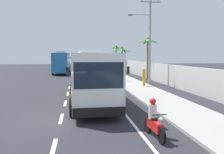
% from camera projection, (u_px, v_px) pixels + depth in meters
% --- Properties ---
extents(ground_plane, '(160.00, 160.00, 0.00)m').
position_uv_depth(ground_plane, '(61.00, 120.00, 12.10)').
color(ground_plane, '#28282D').
extents(sidewalk_kerb, '(3.20, 90.00, 0.14)m').
position_uv_depth(sidewalk_kerb, '(141.00, 89.00, 22.91)').
color(sidewalk_kerb, '#999993').
rests_on(sidewalk_kerb, ground).
extents(lane_markings, '(3.58, 71.00, 0.01)m').
position_uv_depth(lane_markings, '(90.00, 84.00, 26.95)').
color(lane_markings, white).
rests_on(lane_markings, ground).
extents(boundary_wall, '(0.24, 60.00, 2.26)m').
position_uv_depth(boundary_wall, '(164.00, 74.00, 27.29)').
color(boundary_wall, '#B2B2AD').
rests_on(boundary_wall, ground).
extents(coach_bus_foreground, '(3.12, 11.82, 3.62)m').
position_uv_depth(coach_bus_foreground, '(90.00, 75.00, 16.84)').
color(coach_bus_foreground, white).
rests_on(coach_bus_foreground, ground).
extents(coach_bus_far_lane, '(2.99, 10.64, 3.94)m').
position_uv_depth(coach_bus_far_lane, '(62.00, 62.00, 42.65)').
color(coach_bus_far_lane, '#2366A8').
rests_on(coach_bus_far_lane, ground).
extents(motorcycle_beside_bus, '(0.56, 1.96, 1.55)m').
position_uv_depth(motorcycle_beside_bus, '(154.00, 122.00, 9.41)').
color(motorcycle_beside_bus, black).
rests_on(motorcycle_beside_bus, ground).
extents(pedestrian_midwalk, '(0.36, 0.36, 1.75)m').
position_uv_depth(pedestrian_midwalk, '(124.00, 73.00, 29.12)').
color(pedestrian_midwalk, beige).
rests_on(pedestrian_midwalk, sidewalk_kerb).
extents(pedestrian_far_walk, '(0.36, 0.36, 1.77)m').
position_uv_depth(pedestrian_far_walk, '(144.00, 77.00, 24.24)').
color(pedestrian_far_walk, gold).
rests_on(pedestrian_far_walk, sidewalk_kerb).
extents(utility_pole_mid, '(3.60, 0.24, 10.44)m').
position_uv_depth(utility_pole_mid, '(149.00, 34.00, 26.32)').
color(utility_pole_mid, '#9E9E99').
rests_on(utility_pole_mid, ground).
extents(palm_nearest, '(2.82, 2.77, 5.67)m').
position_uv_depth(palm_nearest, '(148.00, 50.00, 32.02)').
color(palm_nearest, brown).
rests_on(palm_nearest, ground).
extents(palm_second, '(2.97, 3.01, 5.38)m').
position_uv_depth(palm_second, '(116.00, 51.00, 51.42)').
color(palm_second, brown).
rests_on(palm_second, ground).
extents(palm_third, '(3.88, 3.91, 4.95)m').
position_uv_depth(palm_third, '(122.00, 54.00, 48.67)').
color(palm_third, brown).
rests_on(palm_third, ground).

